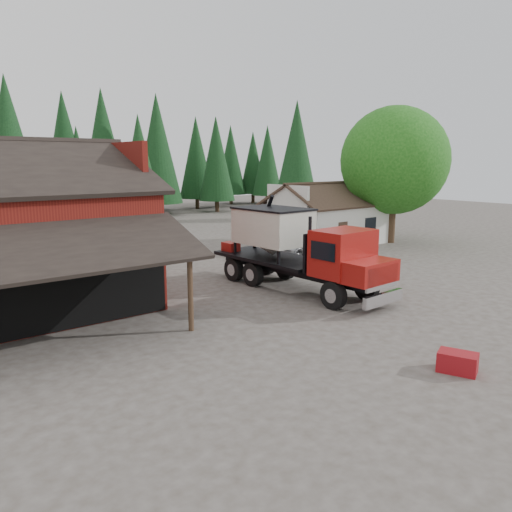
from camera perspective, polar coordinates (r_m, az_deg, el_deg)
ground at (r=20.66m, az=9.24°, el=-6.69°), size 120.00×120.00×0.00m
farmhouse at (r=38.35m, az=8.03°, el=3.97°), size 8.60×6.42×4.65m
deciduous_tree at (r=39.24m, az=15.56°, el=10.05°), size 8.00×8.00×10.20m
conifer_backdrop at (r=57.40m, az=-23.58°, el=3.74°), size 76.00×16.00×16.00m
near_pine_b at (r=47.85m, az=-13.18°, el=10.20°), size 3.96×3.96×10.40m
near_pine_c at (r=53.66m, az=4.65°, el=11.55°), size 4.84×4.84×12.40m
near_pine_d at (r=48.36m, az=-26.34°, el=11.17°), size 5.28×5.28×13.40m
feed_truck at (r=23.98m, az=4.72°, el=1.01°), size 3.25×10.03×4.48m
silver_car at (r=32.84m, az=5.78°, el=1.51°), size 6.58×3.36×1.78m
equip_box at (r=16.23m, az=22.04°, el=-11.19°), size 1.05×1.28×0.60m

